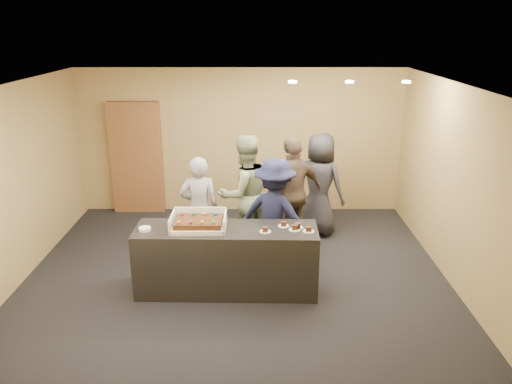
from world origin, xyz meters
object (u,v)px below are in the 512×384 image
at_px(sheet_cake, 198,222).
at_px(person_brown_extra, 293,193).
at_px(person_sage_man, 245,194).
at_px(person_dark_suit, 320,184).
at_px(person_server_grey, 199,208).
at_px(cake_box, 199,225).
at_px(plate_stack, 145,229).
at_px(storage_cabinet, 136,158).
at_px(person_navy_man, 275,215).
at_px(serving_counter, 227,260).

relative_size(sheet_cake, person_brown_extra, 0.33).
height_order(person_sage_man, person_dark_suit, person_sage_man).
bearing_deg(person_server_grey, person_brown_extra, -172.31).
relative_size(cake_box, person_server_grey, 0.45).
height_order(cake_box, plate_stack, cake_box).
xyz_separation_m(sheet_cake, person_sage_man, (0.57, 1.30, -0.06)).
bearing_deg(person_dark_suit, cake_box, 82.14).
bearing_deg(person_sage_man, sheet_cake, 38.36).
distance_m(storage_cabinet, plate_stack, 3.17).
bearing_deg(person_brown_extra, storage_cabinet, -62.42).
bearing_deg(person_server_grey, person_navy_man, 156.65).
xyz_separation_m(serving_counter, cake_box, (-0.36, 0.03, 0.50)).
distance_m(cake_box, plate_stack, 0.70).
distance_m(cake_box, person_dark_suit, 2.66).
height_order(sheet_cake, person_dark_suit, person_dark_suit).
relative_size(serving_counter, cake_box, 3.36).
xyz_separation_m(sheet_cake, person_dark_suit, (1.82, 1.96, -0.12)).
height_order(cake_box, person_server_grey, person_server_grey).
xyz_separation_m(person_brown_extra, person_dark_suit, (0.49, 0.58, -0.04)).
height_order(sheet_cake, person_server_grey, person_server_grey).
bearing_deg(person_brown_extra, sheet_cake, 13.69).
bearing_deg(plate_stack, person_navy_man, 23.21).
xyz_separation_m(storage_cabinet, sheet_cake, (1.49, -3.01, -0.06)).
xyz_separation_m(storage_cabinet, person_dark_suit, (3.32, -1.05, -0.18)).
bearing_deg(person_sage_man, storage_cabinet, -67.47).
bearing_deg(person_brown_extra, plate_stack, 2.97).
distance_m(person_brown_extra, person_dark_suit, 0.76).
bearing_deg(person_server_grey, storage_cabinet, -62.14).
xyz_separation_m(sheet_cake, person_navy_man, (1.02, 0.68, -0.17)).
distance_m(cake_box, person_sage_man, 1.39).
height_order(serving_counter, person_dark_suit, person_dark_suit).
distance_m(sheet_cake, plate_stack, 0.70).
xyz_separation_m(person_sage_man, person_navy_man, (0.45, -0.62, -0.10)).
bearing_deg(storage_cabinet, person_dark_suit, -17.50).
xyz_separation_m(storage_cabinet, person_navy_man, (2.52, -2.33, -0.22)).
distance_m(plate_stack, person_server_grey, 1.23).
relative_size(person_server_grey, person_navy_man, 0.96).
bearing_deg(serving_counter, person_dark_suit, 54.37).
xyz_separation_m(plate_stack, person_navy_man, (1.72, 0.74, -0.09)).
distance_m(serving_counter, person_brown_extra, 1.76).
height_order(person_server_grey, person_sage_man, person_sage_man).
bearing_deg(plate_stack, sheet_cake, 4.68).
bearing_deg(person_dark_suit, person_server_grey, 61.60).
distance_m(serving_counter, sheet_cake, 0.65).
distance_m(serving_counter, storage_cabinet, 3.58).
distance_m(plate_stack, person_brown_extra, 2.49).
relative_size(sheet_cake, person_dark_suit, 0.35).
relative_size(storage_cabinet, cake_box, 2.95).
relative_size(plate_stack, person_server_grey, 0.10).
distance_m(person_sage_man, person_dark_suit, 1.42).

